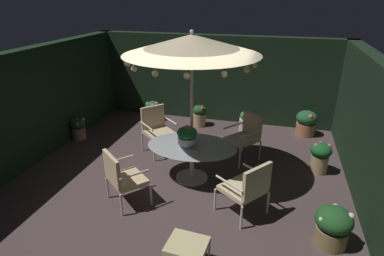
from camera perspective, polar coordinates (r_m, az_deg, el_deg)
ground_plane at (r=6.29m, az=-2.30°, el=-9.31°), size 6.85×7.22×0.02m
hedge_backdrop_rear at (r=8.94m, az=4.32°, el=8.79°), size 6.85×0.30×2.33m
hedge_backdrop_left at (r=7.39m, az=-27.52°, el=3.12°), size 0.30×7.22×2.33m
hedge_backdrop_right at (r=5.74m, az=30.47°, el=-2.75°), size 0.30×7.22×2.33m
patio_dining_table at (r=6.06m, az=-0.04°, el=-4.29°), size 1.70×1.20×0.72m
patio_umbrella at (r=5.44m, az=-0.04°, el=14.57°), size 2.33×2.33×2.80m
centerpiece_planter at (r=5.82m, az=-0.88°, el=-1.26°), size 0.37×0.37×0.43m
patio_chair_north at (r=7.17m, az=-6.29°, el=0.20°), size 0.86×0.86×1.03m
patio_chair_northeast at (r=5.49m, az=-12.42°, el=-8.24°), size 0.84×0.83×0.97m
patio_chair_east at (r=5.18m, az=9.86°, el=-10.19°), size 0.88×0.89×0.97m
patio_chair_southeast at (r=6.91m, az=9.53°, el=-1.05°), size 0.82×0.83×0.99m
ottoman_footrest at (r=4.33m, az=-0.89°, el=-20.39°), size 0.54×0.48×0.43m
potted_plant_front_corner at (r=8.64m, az=1.30°, el=2.32°), size 0.37×0.37×0.57m
potted_plant_back_right at (r=9.11m, az=-6.91°, el=3.15°), size 0.43×0.43×0.55m
potted_plant_back_left at (r=8.54m, az=19.63°, el=0.96°), size 0.51×0.51×0.64m
potted_plant_left_near at (r=8.32m, az=-19.59°, el=0.01°), size 0.36×0.36×0.52m
potted_plant_right_near at (r=6.86m, az=21.82°, el=-4.69°), size 0.41×0.41×0.63m
potted_plant_back_center at (r=8.45m, az=9.56°, el=1.25°), size 0.34×0.34×0.53m
potted_plant_right_far at (r=5.11m, az=23.78°, el=-15.58°), size 0.52×0.52×0.61m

